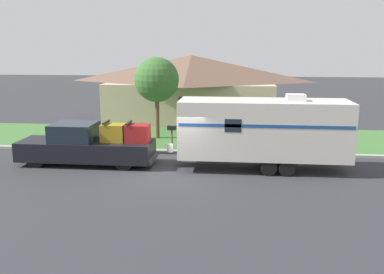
% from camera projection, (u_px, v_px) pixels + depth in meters
% --- Properties ---
extents(ground_plane, '(120.00, 120.00, 0.00)m').
position_uv_depth(ground_plane, '(176.00, 174.00, 18.39)').
color(ground_plane, '#2D2D33').
extents(curb_strip, '(80.00, 0.30, 0.14)m').
position_uv_depth(curb_strip, '(186.00, 152.00, 22.02)').
color(curb_strip, '#999993').
rests_on(curb_strip, ground_plane).
extents(lawn_strip, '(80.00, 7.00, 0.03)m').
position_uv_depth(lawn_strip, '(193.00, 138.00, 25.58)').
color(lawn_strip, '#3D6B33').
rests_on(lawn_strip, ground_plane).
extents(house_across_street, '(12.67, 6.95, 4.75)m').
position_uv_depth(house_across_street, '(191.00, 87.00, 31.20)').
color(house_across_street, tan).
rests_on(house_across_street, ground_plane).
extents(pickup_truck, '(6.32, 1.97, 2.04)m').
position_uv_depth(pickup_truck, '(88.00, 145.00, 19.82)').
color(pickup_truck, black).
rests_on(pickup_truck, ground_plane).
extents(travel_trailer, '(8.45, 2.24, 3.38)m').
position_uv_depth(travel_trailer, '(264.00, 129.00, 18.81)').
color(travel_trailer, black).
rests_on(travel_trailer, ground_plane).
extents(mailbox, '(0.48, 0.20, 1.28)m').
position_uv_depth(mailbox, '(172.00, 131.00, 22.58)').
color(mailbox, brown).
rests_on(mailbox, ground_plane).
extents(tree_in_yard, '(2.61, 2.61, 4.80)m').
position_uv_depth(tree_in_yard, '(157.00, 80.00, 24.80)').
color(tree_in_yard, brown).
rests_on(tree_in_yard, ground_plane).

